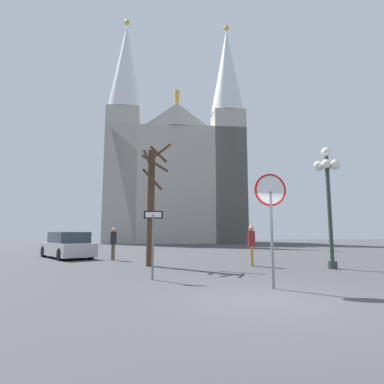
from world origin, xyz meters
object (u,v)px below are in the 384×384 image
(one_way_arrow_sign, at_px, (153,236))
(pedestrian_walking, at_px, (252,241))
(street_lamp, at_px, (328,182))
(bare_tree, at_px, (151,201))
(parked_car_near_silver, at_px, (67,246))
(stop_sign, at_px, (271,206))
(pedestrian_standing, at_px, (113,240))
(cathedral, at_px, (176,171))

(one_way_arrow_sign, xyz_separation_m, pedestrian_walking, (4.02, 3.72, -0.28))
(street_lamp, relative_size, bare_tree, 0.90)
(parked_car_near_silver, height_order, pedestrian_walking, pedestrian_walking)
(stop_sign, distance_m, pedestrian_standing, 10.43)
(cathedral, bearing_deg, stop_sign, -86.01)
(street_lamp, bearing_deg, stop_sign, -131.44)
(cathedral, xyz_separation_m, stop_sign, (2.56, -36.59, -8.22))
(cathedral, relative_size, pedestrian_standing, 18.93)
(stop_sign, distance_m, one_way_arrow_sign, 3.75)
(one_way_arrow_sign, distance_m, parked_car_near_silver, 10.14)
(street_lamp, distance_m, pedestrian_standing, 10.80)
(street_lamp, bearing_deg, pedestrian_walking, 158.92)
(cathedral, distance_m, one_way_arrow_sign, 36.04)
(parked_car_near_silver, height_order, pedestrian_standing, pedestrian_standing)
(parked_car_near_silver, bearing_deg, stop_sign, -49.52)
(stop_sign, xyz_separation_m, street_lamp, (3.78, 4.28, 1.39))
(pedestrian_walking, height_order, pedestrian_standing, pedestrian_walking)
(bare_tree, xyz_separation_m, pedestrian_walking, (4.41, -0.17, -1.75))
(bare_tree, relative_size, pedestrian_standing, 3.25)
(cathedral, xyz_separation_m, street_lamp, (6.33, -32.31, -6.82))
(cathedral, relative_size, parked_car_near_silver, 6.78)
(one_way_arrow_sign, bearing_deg, cathedral, 88.88)
(stop_sign, bearing_deg, parked_car_near_silver, 130.48)
(stop_sign, xyz_separation_m, pedestrian_standing, (-5.80, 8.60, -1.11))
(parked_car_near_silver, distance_m, pedestrian_standing, 3.35)
(cathedral, bearing_deg, pedestrian_standing, -96.62)
(stop_sign, height_order, one_way_arrow_sign, stop_sign)
(cathedral, xyz_separation_m, pedestrian_walking, (3.34, -31.16, -9.30))
(stop_sign, relative_size, parked_car_near_silver, 0.63)
(bare_tree, distance_m, pedestrian_standing, 4.11)
(parked_car_near_silver, xyz_separation_m, pedestrian_standing, (2.92, -1.62, 0.34))
(one_way_arrow_sign, bearing_deg, pedestrian_standing, 110.42)
(pedestrian_standing, bearing_deg, pedestrian_walking, -25.68)
(cathedral, xyz_separation_m, one_way_arrow_sign, (-0.68, -34.88, -9.02))
(one_way_arrow_sign, bearing_deg, parked_car_near_silver, 122.80)
(street_lamp, xyz_separation_m, parked_car_near_silver, (-12.50, 5.94, -2.85))
(pedestrian_walking, bearing_deg, street_lamp, -21.08)
(one_way_arrow_sign, xyz_separation_m, parked_car_near_silver, (-5.48, 8.51, -0.65))
(cathedral, relative_size, street_lamp, 6.46)
(one_way_arrow_sign, distance_m, pedestrian_standing, 7.36)
(parked_car_near_silver, distance_m, pedestrian_walking, 10.65)
(stop_sign, relative_size, pedestrian_walking, 1.73)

